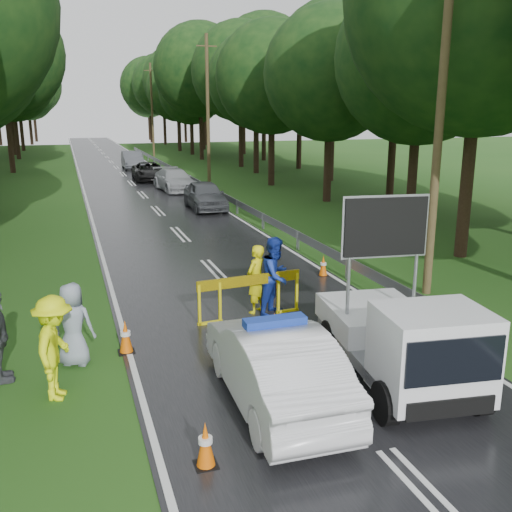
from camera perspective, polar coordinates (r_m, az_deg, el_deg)
name	(u,v)px	position (r m, az deg, el deg)	size (l,w,h in m)	color
ground	(281,342)	(13.07, 2.56, -8.55)	(160.00, 160.00, 0.00)	#214F16
road	(131,183)	(41.76, -12.35, 7.12)	(7.00, 140.00, 0.02)	black
guardrail	(183,174)	(41.92, -7.26, 8.10)	(0.12, 60.06, 0.70)	gray
utility_pole_near	(440,111)	(16.30, 17.96, 13.64)	(1.40, 0.24, 10.00)	#473921
utility_pole_mid	(208,110)	(40.37, -4.84, 14.35)	(1.40, 0.24, 10.00)	#473921
utility_pole_far	(152,110)	(65.92, -10.35, 14.20)	(1.40, 0.24, 10.00)	#473921
police_sedan	(274,365)	(10.23, 1.86, -10.81)	(1.67, 4.49, 1.61)	silver
work_truck	(404,340)	(11.10, 14.55, -8.10)	(2.42, 4.52, 3.45)	gray
barrier	(250,286)	(14.15, -0.64, -3.01)	(2.74, 0.31, 1.13)	#D5C60B
officer	(256,279)	(14.55, -0.01, -2.35)	(0.65, 0.43, 1.79)	yellow
civilian	(276,276)	(14.49, 1.97, -1.99)	(0.98, 0.76, 2.01)	#1832A1
bystander_left	(55,348)	(10.93, -19.47, -8.66)	(1.25, 0.72, 1.94)	#ECFF0D
bystander_right	(73,325)	(12.22, -17.82, -6.54)	(0.85, 0.55, 1.74)	gray
queue_car_first	(205,195)	(30.12, -5.12, 6.07)	(1.75, 4.36, 1.49)	#3D4045
queue_car_second	(175,180)	(37.39, -8.14, 7.54)	(1.96, 4.81, 1.40)	#94969B
queue_car_third	(149,171)	(43.16, -10.67, 8.31)	(2.22, 4.81, 1.34)	black
queue_car_fourth	(132,160)	(52.28, -12.28, 9.37)	(1.63, 4.67, 1.54)	#46484E
cone_near_left	(206,445)	(8.80, -5.07, -18.32)	(0.34, 0.34, 0.72)	black
cone_center	(274,328)	(12.88, 1.85, -7.23)	(0.34, 0.34, 0.71)	black
cone_far	(272,276)	(16.64, 1.62, -1.98)	(0.39, 0.39, 0.82)	black
cone_left_mid	(126,337)	(12.68, -12.91, -7.90)	(0.35, 0.35, 0.74)	black
cone_right	(323,266)	(18.04, 6.74, -1.01)	(0.32, 0.32, 0.67)	black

